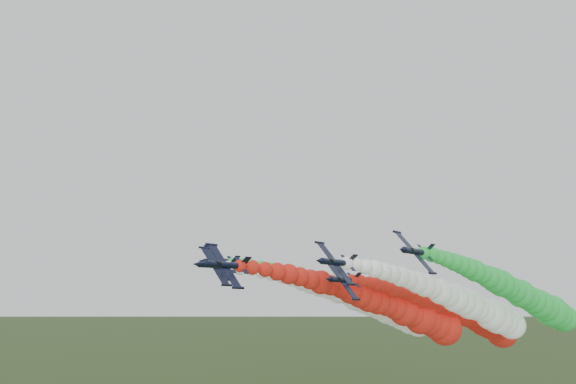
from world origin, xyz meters
name	(u,v)px	position (x,y,z in m)	size (l,w,h in m)	color
jet_lead	(401,311)	(-2.40, 41.83, 28.95)	(14.22, 77.82, 19.49)	black
jet_inner_left	(376,307)	(-13.03, 50.59, 29.70)	(13.77, 77.37, 19.04)	black
jet_inner_right	(473,307)	(9.16, 53.99, 29.79)	(13.58, 77.18, 18.85)	black
jet_outer_left	(368,301)	(-19.45, 58.11, 30.88)	(14.08, 77.68, 19.36)	black
jet_outer_right	(529,299)	(19.51, 60.45, 31.53)	(13.45, 77.05, 18.72)	black
jet_trail	(469,317)	(3.68, 66.86, 27.07)	(14.31, 77.91, 19.58)	black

